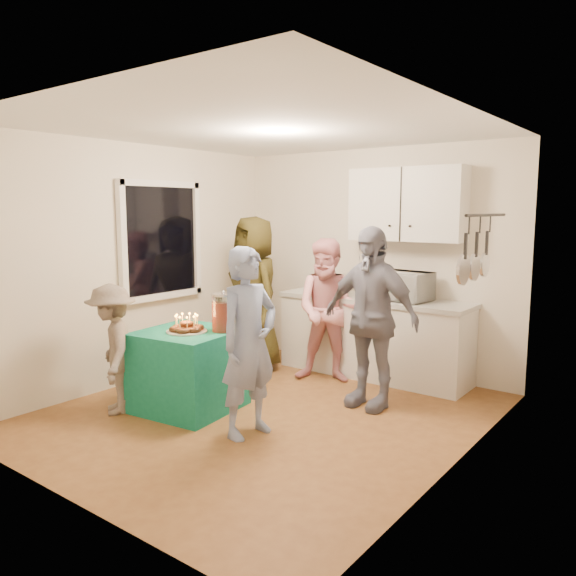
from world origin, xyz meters
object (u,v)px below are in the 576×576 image
Objects in this scene: punch_jar at (224,313)px; woman_back_center at (329,311)px; child_near_left at (112,349)px; woman_back_right at (370,317)px; counter at (373,339)px; man_birthday at (249,342)px; party_table at (189,370)px; woman_back_left at (255,293)px; microwave at (403,286)px.

punch_jar is 1.40m from woman_back_center.
woman_back_right is at bearing 75.18° from child_near_left.
counter is 1.38× the size of man_birthday.
man_birthday reaches higher than party_table.
party_table is at bearing 79.04° from child_near_left.
woman_back_right reaches higher than man_birthday.
woman_back_right is at bearing 11.33° from woman_back_left.
man_birthday is (0.59, -0.32, -0.13)m from punch_jar.
woman_back_left is 1.97m from child_near_left.
woman_back_right is at bearing 39.70° from party_table.
punch_jar is 0.19× the size of woman_back_left.
counter reaches higher than party_table.
child_near_left is at bearing -134.89° from party_table.
party_table is 0.73m from child_near_left.
microwave is 0.47× the size of child_near_left.
woman_back_left reaches higher than child_near_left.
counter is at bearing 95.43° from child_near_left.
microwave is 1.68× the size of punch_jar.
woman_back_right is 1.43× the size of child_near_left.
party_table is 0.54× the size of woman_back_center.
woman_back_center is 2.32m from child_near_left.
man_birthday is (0.87, -0.12, 0.42)m from party_table.
microwave reaches higher than punch_jar.
microwave reaches higher than counter.
woman_back_right reaches higher than child_near_left.
man_birthday is 2.03m from woman_back_left.
party_table is 0.53× the size of man_birthday.
microwave is 1.75m from woman_back_left.
child_near_left is at bearing -133.91° from woman_back_right.
punch_jar is 1.43m from woman_back_left.
party_table is 1.80m from woman_back_right.
party_table is 0.97m from man_birthday.
party_table is at bearing 89.60° from man_birthday.
punch_jar is 1.39m from woman_back_right.
woman_back_right is (1.33, 1.11, 0.49)m from party_table.
microwave is at bearing 100.89° from woman_back_right.
woman_back_left is at bearing 173.70° from woman_back_right.
woman_back_center is (-0.65, -0.48, -0.28)m from microwave.
microwave is 2.47m from party_table.
punch_jar is (-0.95, -1.83, -0.14)m from microwave.
woman_back_right is (0.75, -0.44, 0.08)m from woman_back_center.
child_near_left is (-1.08, -2.04, -0.18)m from woman_back_center.
woman_back_right is at bearing -54.77° from woman_back_center.
microwave is at bearing 41.83° from woman_back_left.
woman_back_left is at bearing -154.42° from microwave.
counter is 1.12m from woman_back_right.
woman_back_left is at bearing 118.76° from punch_jar.
woman_back_center reaches higher than child_near_left.
child_near_left is at bearing -141.86° from woman_back_center.
party_table is at bearing -113.41° from counter.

